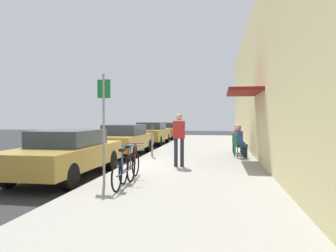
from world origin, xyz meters
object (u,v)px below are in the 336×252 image
parked_car_2 (151,133)px  bicycle_0 (124,171)px  street_sign (104,120)px  cafe_chair_0 (239,145)px  parked_car_3 (168,130)px  pedestrian_standing (179,135)px  parked_car_1 (124,139)px  seated_patron_0 (240,140)px  seated_patron_2 (237,137)px  parked_car_0 (67,153)px  cafe_chair_1 (237,143)px  seated_patron_1 (239,138)px  parking_meter (152,138)px  bicycle_1 (130,166)px  cafe_chair_2 (236,141)px

parked_car_2 → bicycle_0: (2.10, -12.20, -0.25)m
street_sign → cafe_chair_0: street_sign is taller
parked_car_3 → pedestrian_standing: pedestrian_standing is taller
parked_car_1 → bicycle_0: bearing=-72.3°
seated_patron_0 → pedestrian_standing: 3.29m
cafe_chair_0 → seated_patron_2: bearing=88.2°
seated_patron_2 → parked_car_0: bearing=-129.8°
street_sign → cafe_chair_1: street_sign is taller
parked_car_0 → seated_patron_2: seated_patron_2 is taller
street_sign → parked_car_0: bearing=145.1°
street_sign → pedestrian_standing: bearing=62.5°
parked_car_0 → parked_car_2: bearing=90.0°
street_sign → seated_patron_0: (3.53, 5.30, -0.82)m
parked_car_3 → seated_patron_1: (5.03, -11.88, 0.13)m
seated_patron_1 → bicycle_0: bearing=-114.1°
cafe_chair_0 → seated_patron_2: size_ratio=0.67×
parked_car_2 → street_sign: street_sign is taller
parked_car_0 → seated_patron_1: (5.03, 5.20, 0.11)m
cafe_chair_0 → parked_car_2: bearing=126.9°
parked_car_0 → street_sign: (1.50, -1.05, 0.94)m
parked_car_2 → bicycle_0: parked_car_2 is taller
cafe_chair_0 → pedestrian_standing: size_ratio=0.51×
seated_patron_0 → seated_patron_1: 0.95m
parking_meter → street_sign: size_ratio=0.51×
cafe_chair_1 → bicycle_1: bearing=-117.0°
street_sign → cafe_chair_1: bearing=61.0°
parked_car_1 → cafe_chair_0: parked_car_1 is taller
parking_meter → street_sign: 5.17m
parked_car_1 → cafe_chair_1: size_ratio=5.06×
seated_patron_2 → pedestrian_standing: (-2.08, -4.31, 0.30)m
parked_car_3 → pedestrian_standing: size_ratio=2.59×
parked_car_2 → seated_patron_0: (5.03, -6.60, 0.08)m
bicycle_0 → seated_patron_0: (2.93, 5.59, 0.34)m
seated_patron_0 → cafe_chair_2: bearing=92.0°
parked_car_1 → cafe_chair_2: parked_car_1 is taller
bicycle_0 → bicycle_1: same height
bicycle_1 → seated_patron_0: seated_patron_0 is taller
seated_patron_1 → seated_patron_2: 0.83m
bicycle_0 → cafe_chair_1: size_ratio=1.97×
parked_car_0 → seated_patron_0: seated_patron_0 is taller
seated_patron_2 → parked_car_2: bearing=136.2°
cafe_chair_0 → seated_patron_2: 1.81m
parked_car_2 → parked_car_3: bearing=90.0°
parked_car_0 → seated_patron_2: size_ratio=3.41×
bicycle_1 → pedestrian_standing: size_ratio=1.01×
parked_car_2 → seated_patron_2: 6.97m
parked_car_1 → bicycle_0: parked_car_1 is taller
parked_car_2 → seated_patron_1: (5.03, -5.66, 0.08)m
bicycle_0 → seated_patron_1: seated_patron_1 is taller
parked_car_0 → cafe_chair_1: 7.19m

